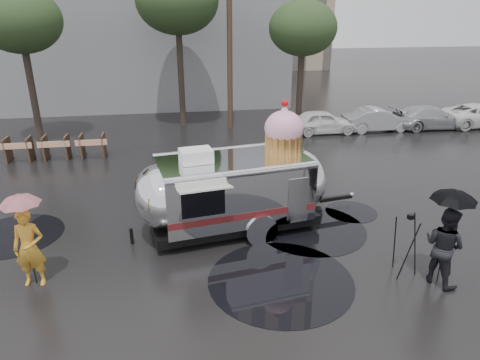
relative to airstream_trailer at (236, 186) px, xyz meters
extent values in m
plane|color=black|center=(-1.05, -2.60, -1.32)|extent=(120.00, 120.00, 0.00)
cylinder|color=black|center=(2.15, -0.43, -1.31)|extent=(3.20, 3.20, 0.01)
cylinder|color=black|center=(0.64, -2.78, -1.31)|extent=(3.47, 3.47, 0.01)
cylinder|color=black|center=(-0.75, 0.29, -1.31)|extent=(1.40, 1.40, 0.01)
cylinder|color=black|center=(-6.30, 0.55, -1.31)|extent=(2.66, 2.66, 0.01)
cylinder|color=black|center=(3.76, 0.43, -1.31)|extent=(1.61, 1.61, 0.01)
cube|color=slate|center=(-5.05, 21.40, 5.18)|extent=(22.00, 12.00, 13.00)
cylinder|color=#473323|center=(1.45, 11.40, 3.18)|extent=(0.28, 0.28, 9.00)
cylinder|color=#382D26|center=(-8.05, 10.40, 1.61)|extent=(0.32, 0.32, 5.85)
ellipsoid|color=#21361A|center=(-8.05, 10.40, 4.21)|extent=(3.64, 3.64, 2.86)
cylinder|color=#382D26|center=(-1.05, 12.40, 2.06)|extent=(0.32, 0.32, 6.75)
ellipsoid|color=#21361A|center=(-1.05, 12.40, 5.06)|extent=(4.20, 4.20, 3.30)
cylinder|color=#382D26|center=(4.95, 10.40, 1.38)|extent=(0.32, 0.32, 5.40)
ellipsoid|color=#21361A|center=(4.95, 10.40, 3.78)|extent=(3.36, 3.36, 2.64)
cube|color=#473323|center=(-8.55, 7.40, -0.82)|extent=(0.08, 0.80, 1.00)
cube|color=#473323|center=(-7.65, 7.40, -0.82)|extent=(0.08, 0.80, 1.00)
cube|color=#E5590C|center=(-8.10, 7.02, -0.57)|extent=(1.30, 0.04, 0.25)
cube|color=#473323|center=(-7.05, 7.40, -0.82)|extent=(0.08, 0.80, 1.00)
cube|color=#473323|center=(-6.15, 7.40, -0.82)|extent=(0.08, 0.80, 1.00)
cube|color=#E5590C|center=(-6.60, 7.02, -0.57)|extent=(1.30, 0.04, 0.25)
cube|color=#473323|center=(-5.55, 7.40, -0.82)|extent=(0.08, 0.80, 1.00)
cube|color=#473323|center=(-4.65, 7.40, -0.82)|extent=(0.08, 0.80, 1.00)
cube|color=#E5590C|center=(-5.10, 7.02, -0.57)|extent=(1.30, 0.04, 0.25)
imported|color=silver|center=(5.95, 9.40, -0.62)|extent=(4.00, 1.80, 1.40)
imported|color=#B2B2B7|center=(8.95, 9.40, -0.62)|extent=(4.00, 1.80, 1.40)
imported|color=#B2B2B7|center=(11.95, 9.40, -0.60)|extent=(4.20, 1.80, 1.44)
cube|color=silver|center=(-0.09, -0.01, 0.00)|extent=(4.42, 2.79, 1.69)
ellipsoid|color=silver|center=(1.95, 0.32, 0.00)|extent=(1.73, 2.35, 1.69)
ellipsoid|color=silver|center=(-2.13, -0.34, 0.00)|extent=(1.73, 2.35, 1.69)
cube|color=black|center=(-0.09, -0.01, -0.99)|extent=(4.93, 2.60, 0.28)
cylinder|color=black|center=(0.53, -0.89, -0.99)|extent=(0.68, 0.31, 0.66)
cylinder|color=black|center=(0.22, 1.02, -0.99)|extent=(0.68, 0.31, 0.66)
cylinder|color=silver|center=(0.55, -1.02, -0.94)|extent=(0.90, 0.24, 0.90)
cube|color=black|center=(3.25, 0.53, -0.85)|extent=(1.13, 0.29, 0.11)
sphere|color=silver|center=(3.81, 0.62, -0.80)|extent=(0.17, 0.17, 0.15)
cylinder|color=black|center=(-2.96, -0.47, -1.08)|extent=(0.11, 0.11, 0.47)
cube|color=#521618|center=(0.08, -1.07, -0.43)|extent=(4.08, 0.68, 0.19)
cube|color=#521618|center=(-0.26, 1.05, -0.43)|extent=(4.08, 0.68, 0.19)
cube|color=black|center=(-1.03, -1.26, 0.14)|extent=(1.12, 0.21, 0.75)
cube|color=#BBB6AC|center=(-0.99, -1.48, 0.61)|extent=(1.37, 0.67, 0.13)
cube|color=silver|center=(1.57, -0.85, -0.14)|extent=(0.56, 0.12, 1.22)
cube|color=white|center=(-1.11, -0.17, 1.03)|extent=(0.93, 0.74, 0.36)
cylinder|color=gold|center=(1.40, 0.23, 1.12)|extent=(1.12, 1.12, 0.56)
ellipsoid|color=#F3A9C9|center=(1.40, 0.23, 1.57)|extent=(1.25, 1.25, 0.98)
cone|color=#F3A9C9|center=(1.40, 0.23, 2.06)|extent=(0.54, 0.54, 0.38)
sphere|color=red|center=(1.40, 0.23, 2.27)|extent=(0.22, 0.22, 0.19)
imported|color=gold|center=(-5.05, -1.97, -0.37)|extent=(0.71, 0.50, 1.90)
imported|color=pink|center=(-5.05, -1.97, 0.60)|extent=(1.09, 1.09, 0.74)
cylinder|color=black|center=(-5.05, -1.97, -0.49)|extent=(0.02, 0.02, 1.65)
imported|color=black|center=(4.28, -3.42, -0.36)|extent=(0.85, 1.05, 1.91)
imported|color=black|center=(4.28, -3.42, 0.64)|extent=(1.21, 1.21, 0.82)
cylinder|color=black|center=(4.28, -3.42, -0.49)|extent=(0.02, 0.02, 1.65)
cylinder|color=black|center=(3.88, -2.92, -0.56)|extent=(0.10, 0.35, 1.54)
cylinder|color=black|center=(3.44, -2.78, -0.56)|extent=(0.27, 0.25, 1.54)
cylinder|color=black|center=(3.54, -3.23, -0.56)|extent=(0.34, 0.13, 1.54)
cube|color=black|center=(3.62, -2.98, 0.22)|extent=(0.15, 0.13, 0.11)
camera|label=1|loc=(-1.69, -11.04, 4.69)|focal=32.00mm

